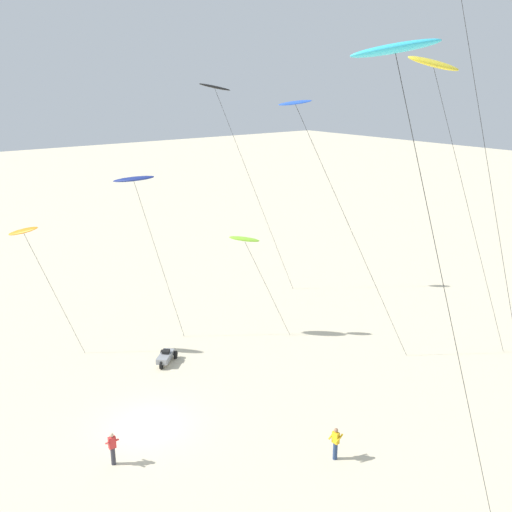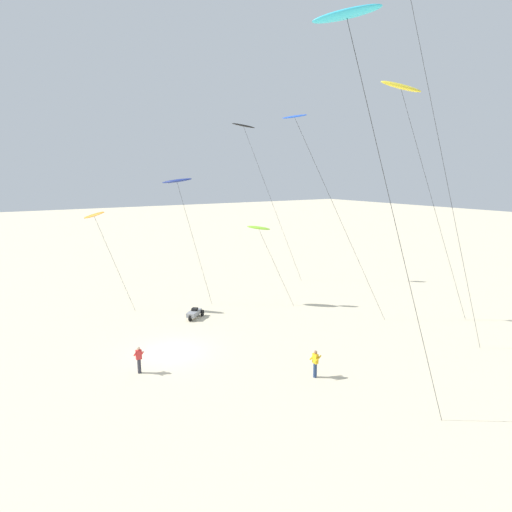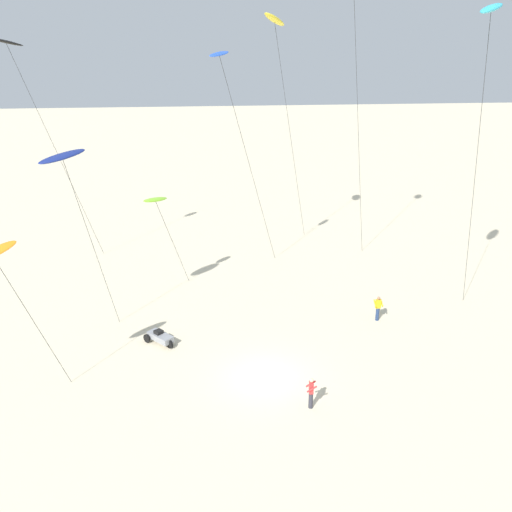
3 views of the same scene
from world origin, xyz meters
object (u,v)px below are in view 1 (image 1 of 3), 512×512
kite_blue (300,114)px  kite_navy (134,180)px  kite_orange (24,232)px  kite_flyer_middle (336,443)px  kite_yellow (434,65)px  kite_cyan (396,53)px  kite_black (216,91)px  beach_buggy (166,356)px  kite_flyer_nearest (112,448)px  kite_lime (245,240)px

kite_blue → kite_navy: bearing=-144.0°
kite_orange → kite_flyer_middle: (20.10, 7.50, -7.36)m
kite_yellow → kite_cyan: (8.97, -14.14, 0.07)m
kite_blue → kite_flyer_middle: size_ratio=9.79×
kite_navy → kite_cyan: size_ratio=0.61×
kite_black → kite_orange: bearing=-79.9°
kite_orange → beach_buggy: size_ratio=4.56×
kite_cyan → beach_buggy: 25.01m
kite_cyan → beach_buggy: size_ratio=9.73×
kite_flyer_nearest → kite_flyer_middle: bearing=54.5°
kite_yellow → kite_flyer_nearest: (-0.90, -20.72, -17.27)m
kite_lime → kite_blue: (4.60, 0.63, 8.44)m
kite_navy → kite_blue: 11.77m
kite_navy → kite_black: (-4.81, 9.79, 5.38)m
kite_cyan → kite_blue: 15.47m
kite_cyan → kite_flyer_nearest: bearing=-146.3°
kite_cyan → kite_blue: (-13.16, 7.64, -2.79)m
kite_orange → kite_flyer_middle: bearing=20.5°
kite_orange → kite_blue: size_ratio=0.54×
kite_black → kite_flyer_middle: 29.25m
kite_flyer_nearest → kite_cyan: bearing=33.7°
kite_navy → kite_flyer_middle: (18.23, 0.74, -10.20)m
kite_black → kite_cyan: size_ratio=0.91×
kite_navy → beach_buggy: (4.46, -0.70, -10.67)m
kite_yellow → beach_buggy: kite_yellow is taller
kite_lime → kite_cyan: 22.15m
kite_navy → kite_black: size_ratio=0.67×
kite_cyan → kite_black: bearing=157.7°
kite_cyan → kite_flyer_nearest: kite_cyan is taller
kite_orange → beach_buggy: kite_orange is taller
kite_orange → kite_flyer_middle: kite_orange is taller
kite_blue → kite_black: bearing=166.1°
kite_orange → kite_black: kite_black is taller
kite_orange → kite_flyer_middle: 22.68m
kite_blue → kite_flyer_middle: kite_blue is taller
kite_orange → kite_cyan: bearing=13.0°
kite_lime → kite_orange: bearing=-116.0°
kite_flyer_middle → beach_buggy: bearing=-174.0°
kite_yellow → kite_lime: 15.90m
kite_navy → kite_blue: bearing=36.0°
kite_yellow → kite_blue: (-4.19, -6.50, -2.72)m
kite_lime → kite_cyan: kite_cyan is taller
kite_navy → kite_blue: kite_blue is taller
kite_yellow → kite_lime: size_ratio=2.57×
kite_yellow → kite_black: bearing=-170.1°
kite_lime → kite_blue: size_ratio=0.45×
kite_orange → kite_lime: kite_orange is taller
kite_black → beach_buggy: (9.27, -10.49, -16.05)m
kite_orange → kite_yellow: (14.92, 19.67, 9.91)m
kite_cyan → beach_buggy: (-17.56, 0.52, -17.80)m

